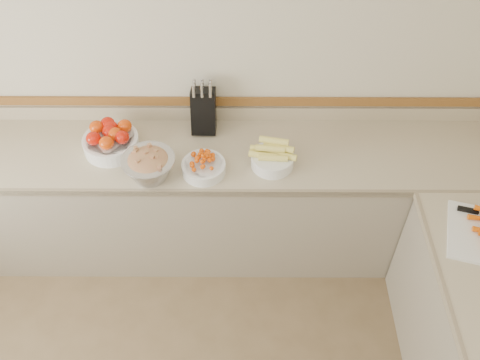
{
  "coord_description": "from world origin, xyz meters",
  "views": [
    {
      "loc": [
        0.36,
        -0.69,
        3.17
      ],
      "look_at": [
        0.35,
        1.35,
        1.0
      ],
      "focal_mm": 40.0,
      "sensor_mm": 36.0,
      "label": 1
    }
  ],
  "objects_px": {
    "knife_block": "(204,110)",
    "corn_bowl": "(273,157)",
    "rhubarb_bowl": "(149,166)",
    "tomato_bowl": "(111,139)",
    "cherry_tomato_bowl": "(204,166)"
  },
  "relations": [
    {
      "from": "knife_block",
      "to": "rhubarb_bowl",
      "type": "xyz_separation_m",
      "value": [
        -0.3,
        -0.43,
        -0.06
      ]
    },
    {
      "from": "knife_block",
      "to": "rhubarb_bowl",
      "type": "height_order",
      "value": "knife_block"
    },
    {
      "from": "cherry_tomato_bowl",
      "to": "corn_bowl",
      "type": "bearing_deg",
      "value": 8.62
    },
    {
      "from": "tomato_bowl",
      "to": "rhubarb_bowl",
      "type": "relative_size",
      "value": 1.09
    },
    {
      "from": "corn_bowl",
      "to": "tomato_bowl",
      "type": "bearing_deg",
      "value": 172.2
    },
    {
      "from": "rhubarb_bowl",
      "to": "tomato_bowl",
      "type": "bearing_deg",
      "value": 138.03
    },
    {
      "from": "knife_block",
      "to": "cherry_tomato_bowl",
      "type": "relative_size",
      "value": 1.42
    },
    {
      "from": "cherry_tomato_bowl",
      "to": "corn_bowl",
      "type": "distance_m",
      "value": 0.41
    },
    {
      "from": "cherry_tomato_bowl",
      "to": "corn_bowl",
      "type": "height_order",
      "value": "corn_bowl"
    },
    {
      "from": "cherry_tomato_bowl",
      "to": "knife_block",
      "type": "bearing_deg",
      "value": 92.28
    },
    {
      "from": "knife_block",
      "to": "rhubarb_bowl",
      "type": "distance_m",
      "value": 0.52
    },
    {
      "from": "knife_block",
      "to": "corn_bowl",
      "type": "bearing_deg",
      "value": -37.68
    },
    {
      "from": "tomato_bowl",
      "to": "cherry_tomato_bowl",
      "type": "xyz_separation_m",
      "value": [
        0.58,
        -0.2,
        -0.03
      ]
    },
    {
      "from": "tomato_bowl",
      "to": "cherry_tomato_bowl",
      "type": "height_order",
      "value": "tomato_bowl"
    },
    {
      "from": "knife_block",
      "to": "corn_bowl",
      "type": "xyz_separation_m",
      "value": [
        0.42,
        -0.33,
        -0.09
      ]
    }
  ]
}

